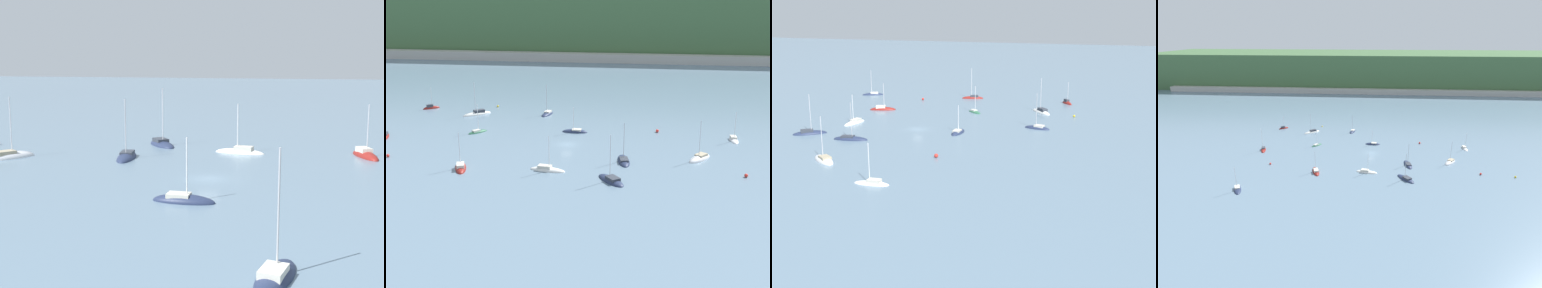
% 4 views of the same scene
% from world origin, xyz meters
% --- Properties ---
extents(ground_plane, '(600.00, 600.00, 0.00)m').
position_xyz_m(ground_plane, '(0.00, 0.00, 0.00)').
color(ground_plane, slate).
extents(sailboat_2, '(4.60, 7.86, 8.70)m').
position_xyz_m(sailboat_2, '(-20.02, -19.42, 0.11)').
color(sailboat_2, maroon).
rests_on(sailboat_2, ground_plane).
extents(sailboat_3, '(3.63, 6.92, 9.62)m').
position_xyz_m(sailboat_3, '(-9.96, 28.08, 0.09)').
color(sailboat_3, '#232D4C').
rests_on(sailboat_3, ground_plane).
extents(sailboat_4, '(7.08, 8.02, 10.33)m').
position_xyz_m(sailboat_4, '(12.31, -22.72, 0.10)').
color(sailboat_4, '#232D4C').
rests_on(sailboat_4, ground_plane).
extents(sailboat_6, '(3.76, 8.38, 9.48)m').
position_xyz_m(sailboat_6, '(14.27, -10.62, 0.07)').
color(sailboat_6, '#232D4C').
rests_on(sailboat_6, ground_plane).
extents(sailboat_8, '(6.69, 2.50, 7.50)m').
position_xyz_m(sailboat_8, '(0.55, 10.75, 0.06)').
color(sailboat_8, '#232D4C').
rests_on(sailboat_8, ground_plane).
extents(sailboat_10, '(6.55, 7.52, 9.93)m').
position_xyz_m(sailboat_10, '(31.07, -6.95, 0.08)').
color(sailboat_10, silver).
rests_on(sailboat_10, ground_plane).
extents(sailboat_12, '(8.05, 3.50, 8.30)m').
position_xyz_m(sailboat_12, '(-1.47, -18.31, 0.10)').
color(sailboat_12, white).
rests_on(sailboat_12, ground_plane).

